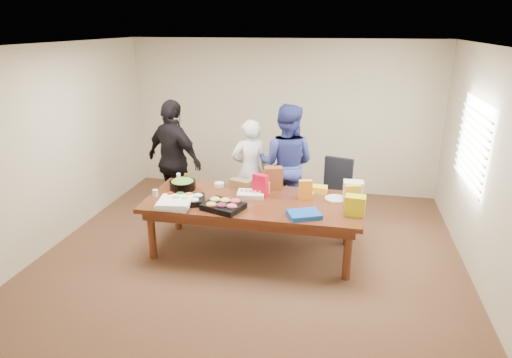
% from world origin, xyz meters
% --- Properties ---
extents(floor, '(5.50, 5.00, 0.02)m').
position_xyz_m(floor, '(0.00, 0.00, -0.01)').
color(floor, '#47301E').
rests_on(floor, ground).
extents(ceiling, '(5.50, 5.00, 0.02)m').
position_xyz_m(ceiling, '(0.00, 0.00, 2.71)').
color(ceiling, white).
rests_on(ceiling, wall_back).
extents(wall_back, '(5.50, 0.04, 2.70)m').
position_xyz_m(wall_back, '(0.00, 2.50, 1.35)').
color(wall_back, beige).
rests_on(wall_back, floor).
extents(wall_front, '(5.50, 0.04, 2.70)m').
position_xyz_m(wall_front, '(0.00, -2.50, 1.35)').
color(wall_front, beige).
rests_on(wall_front, floor).
extents(wall_left, '(0.04, 5.00, 2.70)m').
position_xyz_m(wall_left, '(-2.75, 0.00, 1.35)').
color(wall_left, beige).
rests_on(wall_left, floor).
extents(wall_right, '(0.04, 5.00, 2.70)m').
position_xyz_m(wall_right, '(2.75, 0.00, 1.35)').
color(wall_right, beige).
rests_on(wall_right, floor).
extents(window_panel, '(0.03, 1.40, 1.10)m').
position_xyz_m(window_panel, '(2.72, 0.60, 1.50)').
color(window_panel, white).
rests_on(window_panel, wall_right).
extents(window_blinds, '(0.04, 1.36, 1.00)m').
position_xyz_m(window_blinds, '(2.68, 0.60, 1.50)').
color(window_blinds, beige).
rests_on(window_blinds, wall_right).
extents(conference_table, '(2.80, 1.20, 0.75)m').
position_xyz_m(conference_table, '(0.00, 0.00, 0.38)').
color(conference_table, '#4C1C0F').
rests_on(conference_table, floor).
extents(office_chair, '(0.64, 0.64, 1.02)m').
position_xyz_m(office_chair, '(1.07, 0.91, 0.51)').
color(office_chair, black).
rests_on(office_chair, floor).
extents(person_center, '(0.68, 0.58, 1.59)m').
position_xyz_m(person_center, '(-0.27, 1.07, 0.79)').
color(person_center, silver).
rests_on(person_center, floor).
extents(person_right, '(0.96, 0.79, 1.84)m').
position_xyz_m(person_right, '(0.28, 1.10, 0.92)').
color(person_right, navy).
rests_on(person_right, floor).
extents(person_left, '(1.19, 0.90, 1.88)m').
position_xyz_m(person_left, '(-1.42, 0.86, 0.94)').
color(person_left, black).
rests_on(person_left, floor).
extents(veggie_tray, '(0.53, 0.46, 0.07)m').
position_xyz_m(veggie_tray, '(-0.81, -0.26, 0.78)').
color(veggie_tray, black).
rests_on(veggie_tray, conference_table).
extents(fruit_tray, '(0.57, 0.51, 0.07)m').
position_xyz_m(fruit_tray, '(-0.30, -0.36, 0.79)').
color(fruit_tray, black).
rests_on(fruit_tray, conference_table).
extents(sheet_cake, '(0.38, 0.31, 0.06)m').
position_xyz_m(sheet_cake, '(-0.05, 0.12, 0.78)').
color(sheet_cake, white).
rests_on(sheet_cake, conference_table).
extents(salad_bowl, '(0.38, 0.38, 0.12)m').
position_xyz_m(salad_bowl, '(-1.04, 0.20, 0.81)').
color(salad_bowl, black).
rests_on(salad_bowl, conference_table).
extents(chip_bag_blue, '(0.45, 0.41, 0.06)m').
position_xyz_m(chip_bag_blue, '(0.71, -0.39, 0.78)').
color(chip_bag_blue, '#1447B1').
rests_on(chip_bag_blue, conference_table).
extents(chip_bag_red, '(0.23, 0.16, 0.30)m').
position_xyz_m(chip_bag_red, '(0.07, 0.16, 0.90)').
color(chip_bag_red, red).
rests_on(chip_bag_red, conference_table).
extents(chip_bag_yellow, '(0.21, 0.13, 0.29)m').
position_xyz_m(chip_bag_yellow, '(1.27, 0.05, 0.89)').
color(chip_bag_yellow, gold).
rests_on(chip_bag_yellow, conference_table).
extents(chip_bag_orange, '(0.18, 0.12, 0.26)m').
position_xyz_m(chip_bag_orange, '(0.67, 0.17, 0.88)').
color(chip_bag_orange, orange).
rests_on(chip_bag_orange, conference_table).
extents(mayo_jar, '(0.10, 0.10, 0.15)m').
position_xyz_m(mayo_jar, '(0.21, 0.42, 0.82)').
color(mayo_jar, silver).
rests_on(mayo_jar, conference_table).
extents(mustard_bottle, '(0.06, 0.06, 0.17)m').
position_xyz_m(mustard_bottle, '(0.15, 0.27, 0.83)').
color(mustard_bottle, yellow).
rests_on(mustard_bottle, conference_table).
extents(dressing_bottle, '(0.06, 0.06, 0.19)m').
position_xyz_m(dressing_bottle, '(-1.02, 0.30, 0.85)').
color(dressing_bottle, brown).
rests_on(dressing_bottle, conference_table).
extents(ranch_bottle, '(0.07, 0.07, 0.17)m').
position_xyz_m(ranch_bottle, '(-1.16, 0.35, 0.83)').
color(ranch_bottle, white).
rests_on(ranch_bottle, conference_table).
extents(banana_bunch, '(0.28, 0.17, 0.09)m').
position_xyz_m(banana_bunch, '(0.80, 0.46, 0.79)').
color(banana_bunch, yellow).
rests_on(banana_bunch, conference_table).
extents(bread_loaf, '(0.32, 0.22, 0.12)m').
position_xyz_m(bread_loaf, '(-0.26, 0.40, 0.81)').
color(bread_loaf, brown).
rests_on(bread_loaf, conference_table).
extents(kraft_bag, '(0.28, 0.21, 0.33)m').
position_xyz_m(kraft_bag, '(0.20, 0.43, 0.91)').
color(kraft_bag, brown).
rests_on(kraft_bag, conference_table).
extents(red_cup, '(0.10, 0.10, 0.11)m').
position_xyz_m(red_cup, '(-1.05, -0.23, 0.80)').
color(red_cup, '#A91100').
rests_on(red_cup, conference_table).
extents(clear_cup_a, '(0.09, 0.09, 0.10)m').
position_xyz_m(clear_cup_a, '(-1.30, -0.15, 0.80)').
color(clear_cup_a, silver).
rests_on(clear_cup_a, conference_table).
extents(clear_cup_b, '(0.09, 0.09, 0.10)m').
position_xyz_m(clear_cup_b, '(-1.04, 0.12, 0.80)').
color(clear_cup_b, white).
rests_on(clear_cup_b, conference_table).
extents(pizza_box_lower, '(0.41, 0.41, 0.05)m').
position_xyz_m(pizza_box_lower, '(-0.93, -0.39, 0.77)').
color(pizza_box_lower, silver).
rests_on(pizza_box_lower, conference_table).
extents(pizza_box_upper, '(0.46, 0.46, 0.05)m').
position_xyz_m(pizza_box_upper, '(-0.91, -0.41, 0.82)').
color(pizza_box_upper, white).
rests_on(pizza_box_upper, pizza_box_lower).
extents(plate_a, '(0.33, 0.33, 0.02)m').
position_xyz_m(plate_a, '(1.06, 0.25, 0.76)').
color(plate_a, silver).
rests_on(plate_a, conference_table).
extents(plate_b, '(0.28, 0.28, 0.01)m').
position_xyz_m(plate_b, '(0.67, 0.44, 0.76)').
color(plate_b, white).
rests_on(plate_b, conference_table).
extents(dip_bowl_a, '(0.14, 0.14, 0.05)m').
position_xyz_m(dip_bowl_a, '(0.06, 0.34, 0.78)').
color(dip_bowl_a, beige).
rests_on(dip_bowl_a, conference_table).
extents(dip_bowl_b, '(0.15, 0.15, 0.05)m').
position_xyz_m(dip_bowl_b, '(-0.57, 0.40, 0.78)').
color(dip_bowl_b, white).
rests_on(dip_bowl_b, conference_table).
extents(grocery_bag_white, '(0.26, 0.19, 0.27)m').
position_xyz_m(grocery_bag_white, '(1.28, 0.23, 0.89)').
color(grocery_bag_white, silver).
rests_on(grocery_bag_white, conference_table).
extents(grocery_bag_yellow, '(0.26, 0.19, 0.24)m').
position_xyz_m(grocery_bag_yellow, '(1.30, -0.20, 0.87)').
color(grocery_bag_yellow, '#D5C80D').
rests_on(grocery_bag_yellow, conference_table).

